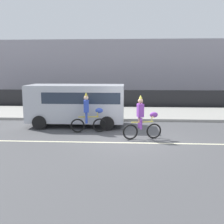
% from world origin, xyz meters
% --- Properties ---
extents(ground_plane, '(80.00, 80.00, 0.00)m').
position_xyz_m(ground_plane, '(0.00, 0.00, 0.00)').
color(ground_plane, '#4C4C4F').
extents(road_centre_line, '(36.00, 0.14, 0.01)m').
position_xyz_m(road_centre_line, '(0.00, -0.50, 0.00)').
color(road_centre_line, beige).
rests_on(road_centre_line, ground).
extents(sidewalk_curb, '(60.00, 5.00, 0.15)m').
position_xyz_m(sidewalk_curb, '(0.00, 6.50, 0.07)').
color(sidewalk_curb, '#9E9B93').
rests_on(sidewalk_curb, ground).
extents(fence_line, '(40.00, 0.08, 1.40)m').
position_xyz_m(fence_line, '(0.00, 9.40, 0.70)').
color(fence_line, black).
rests_on(fence_line, ground).
extents(building_backdrop, '(28.00, 8.00, 5.75)m').
position_xyz_m(building_backdrop, '(-0.24, 18.00, 2.88)').
color(building_backdrop, '#99939E').
rests_on(building_backdrop, ground).
extents(parade_cyclist_cobalt, '(1.71, 0.51, 1.92)m').
position_xyz_m(parade_cyclist_cobalt, '(-1.93, 1.23, 0.84)').
color(parade_cyclist_cobalt, black).
rests_on(parade_cyclist_cobalt, ground).
extents(parade_cyclist_purple, '(1.69, 0.58, 1.92)m').
position_xyz_m(parade_cyclist_purple, '(0.55, 0.14, 0.84)').
color(parade_cyclist_purple, black).
rests_on(parade_cyclist_purple, ground).
extents(parked_van_silver, '(5.00, 2.22, 2.18)m').
position_xyz_m(parked_van_silver, '(-2.73, 2.70, 1.28)').
color(parked_van_silver, silver).
rests_on(parked_van_silver, ground).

